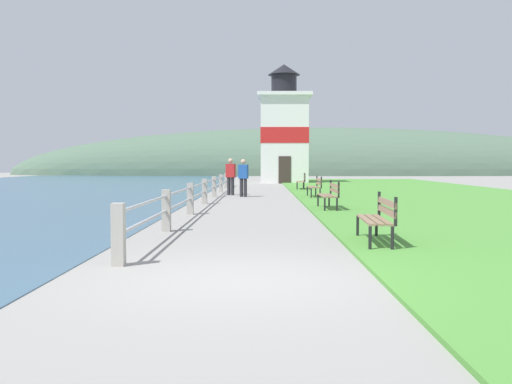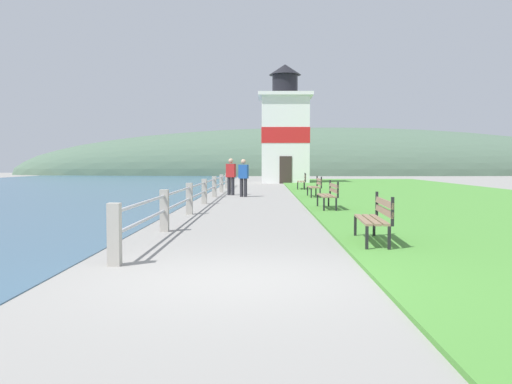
{
  "view_description": "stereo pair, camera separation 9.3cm",
  "coord_description": "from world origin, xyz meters",
  "views": [
    {
      "loc": [
        0.35,
        -7.26,
        1.51
      ],
      "look_at": [
        0.11,
        16.37,
        0.3
      ],
      "focal_mm": 40.0,
      "sensor_mm": 36.0,
      "label": 1
    },
    {
      "loc": [
        0.45,
        -7.26,
        1.51
      ],
      "look_at": [
        0.11,
        16.37,
        0.3
      ],
      "focal_mm": 40.0,
      "sensor_mm": 36.0,
      "label": 2
    }
  ],
  "objects": [
    {
      "name": "distant_hillside",
      "position": [
        8.0,
        65.62,
        0.0
      ],
      "size": [
        80.0,
        16.0,
        12.0
      ],
      "color": "#4C6651",
      "rests_on": "ground_plane"
    },
    {
      "name": "park_bench_by_lighthouse",
      "position": [
        2.6,
        24.55,
        0.54
      ],
      "size": [
        0.58,
        1.99,
        0.94
      ],
      "rotation": [
        0.0,
        0.0,
        3.09
      ],
      "color": "#846B51",
      "rests_on": "ground_plane"
    },
    {
      "name": "ground_plane",
      "position": [
        0.0,
        0.0,
        0.0
      ],
      "size": [
        160.0,
        160.0,
        0.0
      ],
      "primitive_type": "plane",
      "color": "gray"
    },
    {
      "name": "person_by_railing",
      "position": [
        -0.47,
        18.0,
        0.91
      ],
      "size": [
        0.46,
        0.34,
        1.68
      ],
      "rotation": [
        0.0,
        0.0,
        1.26
      ],
      "color": "#28282D",
      "rests_on": "ground_plane"
    },
    {
      "name": "park_bench_far",
      "position": [
        2.67,
        17.2,
        0.54
      ],
      "size": [
        0.5,
        1.65,
        0.94
      ],
      "rotation": [
        0.0,
        0.0,
        3.16
      ],
      "color": "#846B51",
      "rests_on": "ground_plane"
    },
    {
      "name": "seawall_railing",
      "position": [
        -1.75,
        15.64,
        0.54
      ],
      "size": [
        0.18,
        29.45,
        0.92
      ],
      "color": "#A8A399",
      "rests_on": "ground_plane"
    },
    {
      "name": "park_bench_midway",
      "position": [
        2.52,
        10.87,
        0.54
      ],
      "size": [
        0.49,
        1.89,
        0.94
      ],
      "rotation": [
        0.0,
        0.0,
        3.15
      ],
      "color": "#846B51",
      "rests_on": "ground_plane"
    },
    {
      "name": "person_strolling",
      "position": [
        -1.11,
        19.36,
        0.93
      ],
      "size": [
        0.47,
        0.35,
        1.72
      ],
      "rotation": [
        0.0,
        0.0,
        1.25
      ],
      "color": "#28282D",
      "rests_on": "ground_plane"
    },
    {
      "name": "park_bench_near",
      "position": [
        2.49,
        3.14,
        0.54
      ],
      "size": [
        0.57,
        1.88,
        0.94
      ],
      "rotation": [
        0.0,
        0.0,
        3.09
      ],
      "color": "#846B51",
      "rests_on": "ground_plane"
    },
    {
      "name": "grass_verge",
      "position": [
        7.85,
        17.81,
        0.03
      ],
      "size": [
        12.0,
        53.43,
        0.06
      ],
      "color": "#4C8E38",
      "rests_on": "ground_plane"
    },
    {
      "name": "lighthouse",
      "position": [
        2.02,
        36.1,
        3.83
      ],
      "size": [
        4.03,
        4.03,
        8.94
      ],
      "color": "white",
      "rests_on": "ground_plane"
    }
  ]
}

